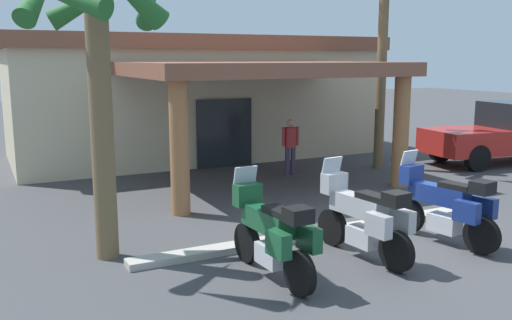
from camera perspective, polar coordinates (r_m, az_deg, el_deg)
name	(u,v)px	position (r m, az deg, el deg)	size (l,w,h in m)	color
ground_plane	(391,235)	(11.17, 13.44, -7.38)	(80.00, 80.00, 0.00)	#424244
motel_building	(195,95)	(19.64, -6.15, 6.56)	(12.43, 10.75, 4.03)	beige
motorcycle_green	(272,234)	(8.63, 1.66, -7.50)	(0.72, 2.21, 1.61)	black
motorcycle_silver	(364,218)	(9.65, 10.86, -5.76)	(0.74, 2.21, 1.61)	black
motorcycle_blue	(445,206)	(10.79, 18.59, -4.41)	(0.84, 2.20, 1.61)	black
pedestrian	(290,143)	(16.19, 3.49, 1.74)	(0.53, 0.32, 1.63)	#3F334C
pickup_truck_red	(506,134)	(19.76, 23.91, 2.43)	(5.39, 2.53, 1.95)	black
palm_tree_roadside	(97,44)	(9.45, -15.80, 11.21)	(2.51, 2.53, 5.08)	brown
curb_strip	(320,233)	(10.85, 6.46, -7.35)	(7.39, 0.36, 0.12)	#ADA89E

